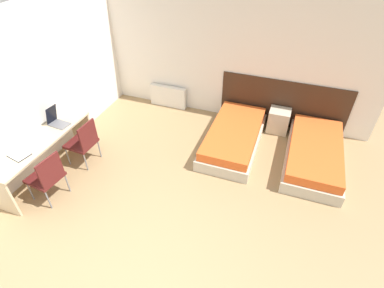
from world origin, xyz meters
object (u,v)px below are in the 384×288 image
object	(u,v)px
chair_near_notebook	(47,176)
nightstand	(278,121)
chair_near_laptop	(83,141)
bed_near_door	(314,154)
bed_near_window	(234,137)
laptop	(57,121)

from	to	relation	value
chair_near_notebook	nightstand	bearing A→B (deg)	51.47
chair_near_laptop	bed_near_door	bearing A→B (deg)	22.58
bed_near_window	chair_near_laptop	xyz separation A→B (m)	(-2.42, -1.41, 0.29)
chair_near_laptop	laptop	distance (m)	0.57
bed_near_door	chair_near_notebook	bearing A→B (deg)	-149.20
bed_near_door	chair_near_laptop	world-z (taller)	chair_near_laptop
chair_near_laptop	nightstand	bearing A→B (deg)	37.77
bed_near_window	laptop	size ratio (longest dim) A/B	5.50
chair_near_laptop	chair_near_notebook	bearing A→B (deg)	-87.23
bed_near_window	bed_near_door	world-z (taller)	same
chair_near_notebook	laptop	size ratio (longest dim) A/B	2.44
bed_near_door	chair_near_notebook	size ratio (longest dim) A/B	2.26
bed_near_window	chair_near_laptop	world-z (taller)	chair_near_laptop
bed_near_door	nightstand	xyz separation A→B (m)	(-0.76, 0.81, 0.05)
nightstand	chair_near_laptop	bearing A→B (deg)	-145.02
laptop	nightstand	bearing A→B (deg)	36.40
nightstand	bed_near_door	bearing A→B (deg)	-46.82
bed_near_door	chair_near_laptop	distance (m)	4.18
bed_near_window	nightstand	bearing A→B (deg)	46.82
nightstand	laptop	xyz separation A→B (m)	(-3.65, -2.21, 0.55)
nightstand	chair_near_laptop	distance (m)	3.88
nightstand	chair_near_laptop	size ratio (longest dim) A/B	0.56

